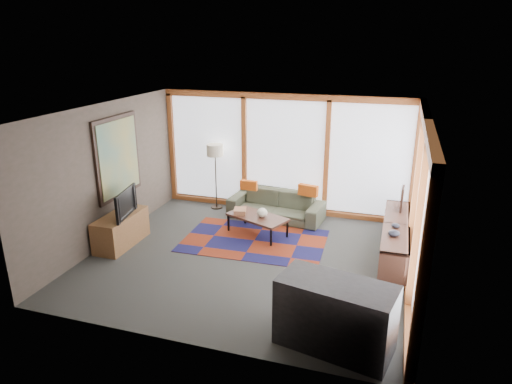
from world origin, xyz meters
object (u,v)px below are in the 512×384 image
(sofa, at_px, (276,205))
(television, at_px, (121,203))
(bookshelf, at_px, (395,239))
(tv_console, at_px, (121,230))
(floor_lamp, at_px, (216,177))
(bar_counter, at_px, (335,315))
(coffee_table, at_px, (257,225))

(sofa, bearing_deg, television, -130.88)
(bookshelf, height_order, television, television)
(sofa, relative_size, tv_console, 1.69)
(sofa, bearing_deg, tv_console, -132.40)
(floor_lamp, distance_m, bar_counter, 5.27)
(television, height_order, bar_counter, television)
(floor_lamp, bearing_deg, sofa, -7.61)
(bookshelf, relative_size, bar_counter, 1.73)
(floor_lamp, bearing_deg, tv_console, -112.24)
(sofa, height_order, coffee_table, sofa)
(coffee_table, distance_m, bookshelf, 2.60)
(television, relative_size, bar_counter, 0.62)
(sofa, bearing_deg, bar_counter, -59.15)
(sofa, xyz_separation_m, bar_counter, (1.82, -3.93, 0.16))
(sofa, distance_m, television, 3.23)
(sofa, relative_size, bookshelf, 0.82)
(television, distance_m, bar_counter, 4.52)
(floor_lamp, distance_m, coffee_table, 1.83)
(tv_console, xyz_separation_m, television, (0.09, -0.03, 0.55))
(coffee_table, bearing_deg, tv_console, -152.27)
(bar_counter, bearing_deg, tv_console, 169.21)
(tv_console, relative_size, bar_counter, 0.84)
(floor_lamp, height_order, bookshelf, floor_lamp)
(sofa, bearing_deg, floor_lamp, 178.35)
(floor_lamp, xyz_separation_m, bar_counter, (3.28, -4.12, -0.29))
(floor_lamp, bearing_deg, coffee_table, -40.41)
(sofa, bearing_deg, coffee_table, -91.45)
(bookshelf, bearing_deg, floor_lamp, 162.12)
(floor_lamp, height_order, bar_counter, floor_lamp)
(coffee_table, height_order, bookshelf, bookshelf)
(tv_console, relative_size, television, 1.35)
(floor_lamp, height_order, coffee_table, floor_lamp)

